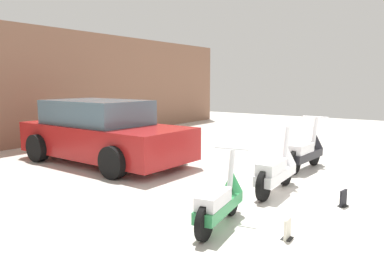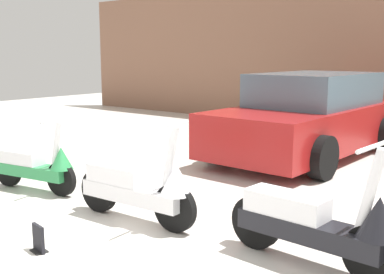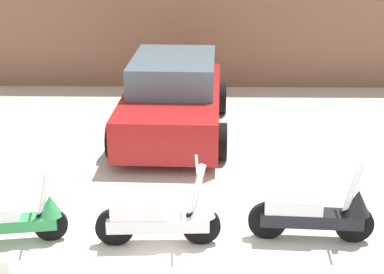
{
  "view_description": "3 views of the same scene",
  "coord_description": "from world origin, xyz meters",
  "px_view_note": "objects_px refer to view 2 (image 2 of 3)",
  "views": [
    {
      "loc": [
        -6.31,
        -1.41,
        1.91
      ],
      "look_at": [
        0.08,
        3.09,
        0.75
      ],
      "focal_mm": 35.0,
      "sensor_mm": 36.0,
      "label": 1
    },
    {
      "loc": [
        3.33,
        -2.54,
        1.82
      ],
      "look_at": [
        -0.78,
        2.61,
        0.67
      ],
      "focal_mm": 45.0,
      "sensor_mm": 36.0,
      "label": 2
    },
    {
      "loc": [
        0.24,
        -5.68,
        3.94
      ],
      "look_at": [
        0.08,
        3.32,
        0.64
      ],
      "focal_mm": 55.0,
      "sensor_mm": 36.0,
      "label": 3
    }
  ],
  "objects_px": {
    "scooter_front_right": "(139,187)",
    "placard_near_right_scooter": "(39,240)",
    "scooter_front_center": "(318,223)",
    "car_rear_left": "(309,117)",
    "scooter_front_left": "(37,165)"
  },
  "relations": [
    {
      "from": "car_rear_left",
      "to": "placard_near_right_scooter",
      "type": "relative_size",
      "value": 16.89
    },
    {
      "from": "scooter_front_right",
      "to": "car_rear_left",
      "type": "distance_m",
      "value": 4.38
    },
    {
      "from": "scooter_front_center",
      "to": "car_rear_left",
      "type": "xyz_separation_m",
      "value": [
        -2.07,
        4.23,
        0.3
      ]
    },
    {
      "from": "scooter_front_left",
      "to": "scooter_front_center",
      "type": "xyz_separation_m",
      "value": [
        3.89,
        0.13,
        0.05
      ]
    },
    {
      "from": "scooter_front_right",
      "to": "placard_near_right_scooter",
      "type": "relative_size",
      "value": 6.22
    },
    {
      "from": "scooter_front_right",
      "to": "car_rear_left",
      "type": "relative_size",
      "value": 0.37
    },
    {
      "from": "scooter_front_center",
      "to": "placard_near_right_scooter",
      "type": "bearing_deg",
      "value": -145.34
    },
    {
      "from": "car_rear_left",
      "to": "scooter_front_left",
      "type": "bearing_deg",
      "value": -20.97
    },
    {
      "from": "scooter_front_right",
      "to": "scooter_front_center",
      "type": "height_order",
      "value": "scooter_front_center"
    },
    {
      "from": "scooter_front_center",
      "to": "placard_near_right_scooter",
      "type": "distance_m",
      "value": 2.53
    },
    {
      "from": "scooter_front_left",
      "to": "scooter_front_right",
      "type": "height_order",
      "value": "scooter_front_right"
    },
    {
      "from": "placard_near_right_scooter",
      "to": "car_rear_left",
      "type": "bearing_deg",
      "value": 89.07
    },
    {
      "from": "scooter_front_left",
      "to": "car_rear_left",
      "type": "height_order",
      "value": "car_rear_left"
    },
    {
      "from": "scooter_front_left",
      "to": "scooter_front_center",
      "type": "relative_size",
      "value": 0.87
    },
    {
      "from": "scooter_front_right",
      "to": "car_rear_left",
      "type": "bearing_deg",
      "value": 88.3
    }
  ]
}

